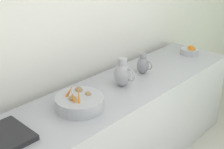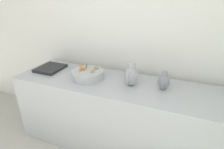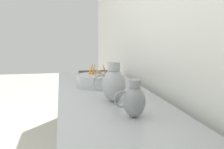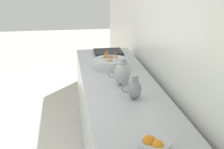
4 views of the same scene
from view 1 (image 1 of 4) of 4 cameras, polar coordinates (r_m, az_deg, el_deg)
The scene contains 6 objects.
prep_counter at distance 2.82m, azimuth 2.05°, elevation -10.07°, with size 0.68×2.70×0.87m, color #ADAFB5.
vegetable_colander at distance 2.25m, azimuth -6.20°, elevation -5.29°, with size 0.36×0.36×0.20m.
orange_bowl at distance 3.43m, azimuth 14.60°, elevation 4.36°, with size 0.19×0.19×0.10m.
metal_pitcher_tall at distance 2.56m, azimuth 2.05°, elevation 0.18°, with size 0.21×0.15×0.25m.
metal_pitcher_short at distance 2.83m, azimuth 5.93°, elevation 1.90°, with size 0.17×0.12×0.20m.
counter_sink_basin at distance 2.05m, azimuth -19.89°, elevation -11.06°, with size 0.34×0.30×0.04m, color #232326.
Camera 1 is at (0.03, -1.64, 2.01)m, focal length 48.06 mm.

